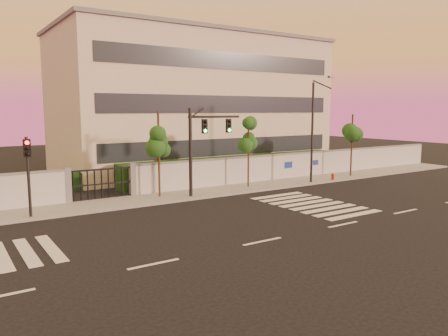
{
  "coord_description": "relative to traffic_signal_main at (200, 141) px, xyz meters",
  "views": [
    {
      "loc": [
        -11.23,
        -14.07,
        5.54
      ],
      "look_at": [
        2.01,
        6.0,
        2.33
      ],
      "focal_mm": 35.0,
      "sensor_mm": 36.0,
      "label": 1
    }
  ],
  "objects": [
    {
      "name": "sidewalk",
      "position": [
        -2.63,
        0.86,
        -3.5
      ],
      "size": [
        60.0,
        3.0,
        0.15
      ],
      "primitive_type": "cube",
      "color": "gray",
      "rests_on": "ground"
    },
    {
      "name": "street_tree_d",
      "position": [
        -2.38,
        1.03,
        0.45
      ],
      "size": [
        1.64,
        1.31,
        5.47
      ],
      "color": "#382314",
      "rests_on": "ground"
    },
    {
      "name": "streetlight_east",
      "position": [
        9.47,
        -0.4,
        0.69
      ],
      "size": [
        0.47,
        1.9,
        7.89
      ],
      "color": "black",
      "rests_on": "ground"
    },
    {
      "name": "institutional_building",
      "position": [
        6.37,
        12.34,
        2.58
      ],
      "size": [
        24.4,
        12.4,
        12.25
      ],
      "color": "beige",
      "rests_on": "ground"
    },
    {
      "name": "fire_hydrant",
      "position": [
        11.61,
        -0.43,
        -3.23
      ],
      "size": [
        0.27,
        0.26,
        0.69
      ],
      "rotation": [
        0.0,
        0.0,
        0.19
      ],
      "color": "red",
      "rests_on": "ground"
    },
    {
      "name": "ground",
      "position": [
        -2.63,
        -9.64,
        -3.58
      ],
      "size": [
        120.0,
        120.0,
        0.0
      ],
      "primitive_type": "plane",
      "color": "black",
      "rests_on": "ground"
    },
    {
      "name": "perimeter_wall",
      "position": [
        -2.53,
        2.36,
        -2.51
      ],
      "size": [
        60.0,
        0.36,
        2.2
      ],
      "color": "#B9BCC1",
      "rests_on": "ground"
    },
    {
      "name": "street_tree_f",
      "position": [
        14.6,
        0.36,
        0.25
      ],
      "size": [
        1.63,
        1.3,
        5.2
      ],
      "color": "#382314",
      "rests_on": "ground"
    },
    {
      "name": "street_tree_e",
      "position": [
        4.4,
        0.83,
        0.08
      ],
      "size": [
        1.59,
        1.27,
        4.96
      ],
      "color": "#382314",
      "rests_on": "ground"
    },
    {
      "name": "traffic_signal_main",
      "position": [
        0.0,
        0.0,
        0.0
      ],
      "size": [
        3.56,
        0.81,
        5.66
      ],
      "rotation": [
        0.0,
        0.0,
        -0.19
      ],
      "color": "black",
      "rests_on": "ground"
    },
    {
      "name": "road_markings",
      "position": [
        -4.21,
        -5.89,
        -3.57
      ],
      "size": [
        57.0,
        7.62,
        0.02
      ],
      "color": "silver",
      "rests_on": "ground"
    },
    {
      "name": "hedge_row",
      "position": [
        -1.46,
        5.1,
        -2.76
      ],
      "size": [
        41.0,
        4.25,
        1.8
      ],
      "color": "#113610",
      "rests_on": "ground"
    },
    {
      "name": "traffic_signal_secondary",
      "position": [
        -10.13,
        -0.17,
        -0.91
      ],
      "size": [
        0.33,
        0.33,
        4.21
      ],
      "rotation": [
        0.0,
        0.0,
        -0.21
      ],
      "color": "black",
      "rests_on": "ground"
    }
  ]
}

